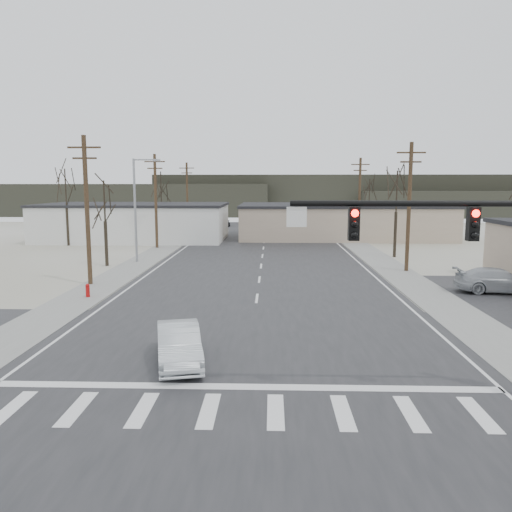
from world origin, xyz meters
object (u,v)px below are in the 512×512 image
(car_far_a, at_px, (285,227))
(car_parked_silver, at_px, (498,280))
(fire_hydrant, at_px, (88,291))
(car_far_b, at_px, (224,222))
(traffic_signal_mast, at_px, (508,255))
(sedan_crossing, at_px, (179,344))

(car_far_a, relative_size, car_parked_silver, 0.91)
(fire_hydrant, distance_m, car_far_b, 53.46)
(traffic_signal_mast, relative_size, sedan_crossing, 2.01)
(traffic_signal_mast, bearing_deg, car_far_b, 102.40)
(fire_hydrant, height_order, sedan_crossing, sedan_crossing)
(traffic_signal_mast, distance_m, car_far_b, 69.29)
(fire_hydrant, height_order, car_far_b, car_far_b)
(traffic_signal_mast, xyz_separation_m, car_far_b, (-14.86, 67.56, -3.93))
(fire_hydrant, relative_size, car_parked_silver, 0.17)
(sedan_crossing, bearing_deg, car_far_a, 70.89)
(car_far_a, height_order, car_far_b, car_far_b)
(sedan_crossing, xyz_separation_m, car_parked_silver, (17.79, 13.20, 0.01))
(traffic_signal_mast, bearing_deg, car_far_a, 95.01)
(car_parked_silver, bearing_deg, car_far_b, 27.59)
(fire_hydrant, xyz_separation_m, car_parked_silver, (25.36, 2.20, 0.34))
(car_far_b, bearing_deg, car_parked_silver, -75.83)
(traffic_signal_mast, distance_m, fire_hydrant, 23.39)
(car_far_a, bearing_deg, fire_hydrant, 93.89)
(car_far_b, bearing_deg, sedan_crossing, -95.36)
(sedan_crossing, xyz_separation_m, car_far_b, (-4.33, 64.36, -0.04))
(traffic_signal_mast, xyz_separation_m, car_parked_silver, (7.26, 16.40, -3.88))
(car_parked_silver, bearing_deg, fire_hydrant, 99.16)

